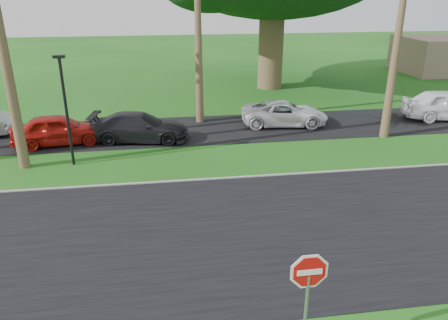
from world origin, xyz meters
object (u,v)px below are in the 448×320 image
car_dark (140,127)px  car_minivan (284,114)px  stop_sign_near (308,285)px  car_pickup (448,105)px  car_red (59,130)px

car_dark → car_minivan: 7.88m
stop_sign_near → car_pickup: size_ratio=0.53×
car_minivan → car_pickup: car_pickup is taller
car_red → car_pickup: size_ratio=0.87×
car_minivan → stop_sign_near: bearing=172.4°
stop_sign_near → car_red: size_ratio=0.61×
stop_sign_near → car_minivan: (4.01, 15.67, -1.12)m
stop_sign_near → car_red: (-7.57, 14.26, -1.04)m
stop_sign_near → car_dark: stop_sign_near is taller
stop_sign_near → car_dark: 14.72m
car_dark → car_pickup: car_pickup is taller
car_pickup → car_minivan: bearing=97.3°
stop_sign_near → car_pickup: bearing=48.7°
stop_sign_near → car_minivan: 16.21m
car_dark → car_pickup: 17.29m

